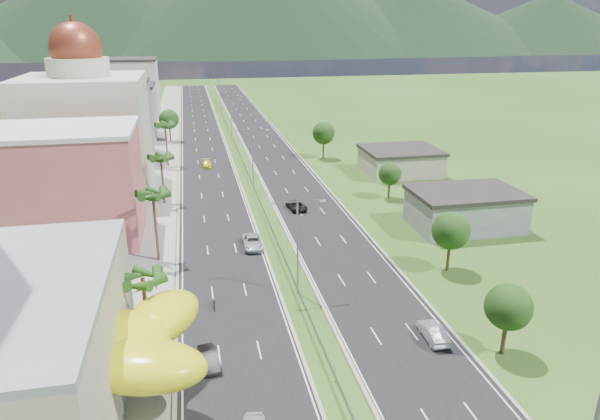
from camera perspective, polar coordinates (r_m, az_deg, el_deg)
ground at (r=51.93m, az=2.02°, el=-13.99°), size 500.00×500.00×0.00m
road_left at (r=135.12m, az=-10.26°, el=6.94°), size 11.00×260.00×0.04m
road_right at (r=136.29m, az=-3.90°, el=7.31°), size 11.00×260.00×0.04m
sidewalk_left at (r=135.23m, az=-14.30°, el=6.68°), size 7.00×260.00×0.12m
median_guardrail at (r=117.88m, az=-6.30°, el=5.61°), size 0.10×216.06×0.76m
streetlight_median_b at (r=57.41m, az=-0.26°, el=-2.92°), size 6.04×0.25×11.00m
streetlight_median_c at (r=95.17m, az=-5.09°, el=6.11°), size 6.04×0.25×11.00m
streetlight_median_d at (r=139.16m, az=-7.37°, el=10.27°), size 6.04×0.25×11.00m
streetlight_median_e at (r=183.64m, az=-8.56°, el=12.42°), size 6.04×0.25×11.00m
lime_canopy at (r=45.76m, az=-22.43°, el=-13.28°), size 18.00×15.00×7.40m
pink_shophouse at (r=78.94m, az=-24.06°, el=2.22°), size 20.00×15.00×15.00m
domed_building at (r=100.08m, az=-21.82°, el=8.16°), size 20.00×20.00×28.70m
midrise_grey at (r=124.85m, az=-19.38°, el=8.88°), size 16.00×15.00×16.00m
midrise_beige at (r=146.64m, az=-18.32°, el=9.83°), size 16.00×15.00×13.00m
midrise_white at (r=168.98m, az=-17.64°, el=11.92°), size 16.00×15.00×18.00m
shed_near at (r=81.61m, az=17.18°, el=-0.10°), size 15.00×10.00×5.00m
shed_far at (r=108.42m, az=10.65°, el=5.03°), size 14.00×12.00×4.40m
palm_tree_b at (r=49.27m, az=-16.42°, el=-7.34°), size 3.60×3.60×8.10m
palm_tree_c at (r=67.30m, az=-15.41°, el=1.35°), size 3.60×3.60×9.60m
palm_tree_d at (r=89.68m, az=-14.63°, el=5.24°), size 3.60×3.60×8.60m
palm_tree_e at (r=113.96m, az=-14.20°, el=8.62°), size 3.60×3.60×9.40m
leafy_tree_lfar at (r=139.04m, az=-13.80°, el=9.38°), size 4.90×4.90×8.05m
leafy_tree_ra at (r=51.42m, az=21.35°, el=-9.63°), size 4.20×4.20×6.90m
leafy_tree_rb at (r=65.89m, az=15.81°, el=-2.15°), size 4.55×4.55×7.47m
leafy_tree_rc at (r=91.52m, az=9.57°, el=3.83°), size 3.85×3.85×6.33m
leafy_tree_rd at (r=117.88m, az=2.53°, el=8.18°), size 4.90×4.90×8.05m
mountain_ridge at (r=497.88m, az=-3.72°, el=16.14°), size 860.00×140.00×90.00m
car_dark_left at (r=49.32m, az=-9.67°, el=-15.32°), size 2.05×4.20×1.33m
car_silver_mid_left at (r=71.78m, az=-5.10°, el=-3.42°), size 2.52×5.47×1.52m
car_yellow_far_left at (r=113.24m, az=-9.87°, el=4.89°), size 1.80×4.41×1.28m
car_silver_right at (r=53.49m, az=13.99°, el=-12.53°), size 1.75×4.60×1.50m
car_dark_far_right at (r=85.96m, az=-0.45°, el=0.55°), size 3.00×5.38×1.42m
motorcycle at (r=57.90m, az=-9.21°, el=-9.66°), size 0.62×2.03×1.30m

